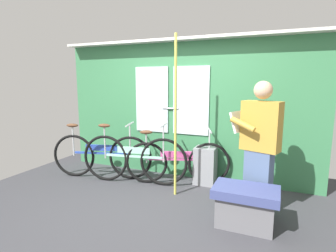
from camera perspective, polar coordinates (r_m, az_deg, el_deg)
name	(u,v)px	position (r m, az deg, el deg)	size (l,w,h in m)	color
ground_plane	(150,207)	(3.65, -3.88, -16.84)	(5.32, 4.10, 0.04)	#38383D
train_door_wall	(183,107)	(4.43, 3.11, 4.10)	(4.32, 0.28, 2.26)	#387A4C
bicycle_near_door	(133,159)	(4.27, -7.40, -6.91)	(1.69, 0.48, 0.96)	black
bicycle_leaning_behind	(101,155)	(4.60, -14.02, -6.08)	(1.65, 0.59, 0.93)	black
bicycle_by_pole	(177,161)	(4.23, 1.93, -7.57)	(1.55, 0.69, 0.87)	black
passenger_reading_newspaper	(259,145)	(3.38, 18.85, -3.89)	(0.61, 0.54, 1.60)	slate
trash_bin_by_wall	(205,166)	(4.28, 7.96, -8.34)	(0.33, 0.28, 0.59)	gray
handrail_pole	(175,117)	(3.65, 1.60, 1.83)	(0.04, 0.04, 2.22)	#C6C14C
bench_seat_corner	(245,206)	(3.20, 16.13, -15.99)	(0.70, 0.44, 0.45)	#3D477F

